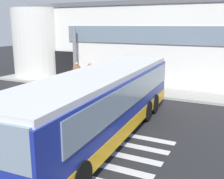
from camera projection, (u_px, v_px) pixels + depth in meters
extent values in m
cube|color=#232326|center=(107.00, 112.00, 14.54)|extent=(80.00, 90.00, 0.02)
cube|color=silver|center=(76.00, 175.00, 8.44)|extent=(4.40, 0.36, 0.01)
cube|color=silver|center=(91.00, 162.00, 9.23)|extent=(4.40, 0.36, 0.01)
cube|color=silver|center=(103.00, 151.00, 10.01)|extent=(4.40, 0.36, 0.01)
cube|color=silver|center=(114.00, 142.00, 10.80)|extent=(4.40, 0.36, 0.01)
cube|color=silver|center=(123.00, 134.00, 11.59)|extent=(4.40, 0.36, 0.01)
cube|color=silver|center=(169.00, 43.00, 24.36)|extent=(20.76, 12.00, 5.82)
cube|color=#56565B|center=(170.00, 7.00, 23.65)|extent=(20.96, 12.20, 0.30)
cylinder|color=silver|center=(39.00, 43.00, 23.78)|extent=(4.40, 4.40, 5.82)
cube|color=black|center=(65.00, 66.00, 22.41)|extent=(1.80, 0.16, 2.40)
cube|color=slate|center=(161.00, 35.00, 18.45)|extent=(14.76, 0.10, 1.20)
cube|color=#9E9B93|center=(139.00, 91.00, 18.72)|extent=(24.76, 2.00, 0.15)
cylinder|color=slate|center=(75.00, 55.00, 21.13)|extent=(0.28, 0.28, 4.07)
cube|color=navy|center=(101.00, 103.00, 11.08)|extent=(3.13, 11.54, 2.15)
cube|color=#F2AD19|center=(102.00, 122.00, 11.26)|extent=(3.17, 11.58, 0.55)
cube|color=silver|center=(101.00, 74.00, 10.81)|extent=(3.02, 11.33, 0.20)
cube|color=gray|center=(135.00, 92.00, 10.74)|extent=(0.56, 10.21, 0.95)
cube|color=gray|center=(77.00, 86.00, 11.73)|extent=(0.56, 10.21, 0.95)
cylinder|color=black|center=(79.00, 178.00, 7.34)|extent=(0.35, 1.01, 1.00)
cylinder|color=black|center=(11.00, 161.00, 8.24)|extent=(0.35, 1.01, 1.00)
cylinder|color=black|center=(147.00, 111.00, 13.09)|extent=(0.35, 1.01, 1.00)
cylinder|color=black|center=(102.00, 105.00, 13.99)|extent=(0.35, 1.01, 1.00)
cylinder|color=black|center=(154.00, 104.00, 14.25)|extent=(0.35, 1.01, 1.00)
cylinder|color=black|center=(112.00, 99.00, 15.15)|extent=(0.35, 1.01, 1.00)
cylinder|color=#1E2338|center=(78.00, 79.00, 20.28)|extent=(0.15, 0.15, 0.85)
cylinder|color=#1E2338|center=(76.00, 79.00, 20.32)|extent=(0.15, 0.15, 0.85)
cube|color=#996633|center=(77.00, 70.00, 20.14)|extent=(0.42, 0.30, 0.58)
sphere|color=tan|center=(77.00, 64.00, 20.04)|extent=(0.23, 0.23, 0.23)
cylinder|color=#996633|center=(80.00, 70.00, 20.09)|extent=(0.09, 0.09, 0.55)
cylinder|color=#996633|center=(74.00, 70.00, 20.20)|extent=(0.09, 0.09, 0.55)
cylinder|color=#1E2338|center=(91.00, 79.00, 20.18)|extent=(0.15, 0.15, 0.85)
cylinder|color=#1E2338|center=(89.00, 79.00, 20.26)|extent=(0.15, 0.15, 0.85)
cube|color=#B23333|center=(90.00, 70.00, 20.06)|extent=(0.38, 0.22, 0.58)
sphere|color=tan|center=(89.00, 64.00, 19.96)|extent=(0.23, 0.23, 0.23)
cylinder|color=#B23333|center=(93.00, 71.00, 19.96)|extent=(0.09, 0.09, 0.55)
cylinder|color=#B23333|center=(87.00, 70.00, 20.18)|extent=(0.09, 0.09, 0.55)
cube|color=navy|center=(91.00, 70.00, 20.21)|extent=(0.30, 0.18, 0.44)
cylinder|color=#4C4233|center=(105.00, 82.00, 19.19)|extent=(0.15, 0.15, 0.85)
cylinder|color=#4C4233|center=(102.00, 82.00, 19.21)|extent=(0.15, 0.15, 0.85)
cube|color=#B23333|center=(103.00, 72.00, 19.04)|extent=(0.43, 0.33, 0.58)
sphere|color=tan|center=(103.00, 66.00, 18.94)|extent=(0.23, 0.23, 0.23)
cylinder|color=#B23333|center=(107.00, 73.00, 19.02)|extent=(0.09, 0.09, 0.55)
cylinder|color=#B23333|center=(100.00, 73.00, 19.08)|extent=(0.09, 0.09, 0.55)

